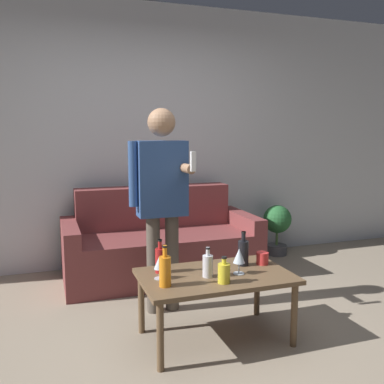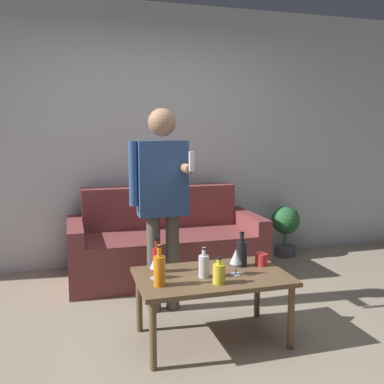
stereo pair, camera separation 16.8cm
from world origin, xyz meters
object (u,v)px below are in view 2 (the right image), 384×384
(bottle_orange, at_px, (219,273))
(couch, at_px, (165,244))
(coffee_table, at_px, (212,282))
(person_standing_front, at_px, (162,193))

(bottle_orange, bearing_deg, couch, 89.93)
(couch, relative_size, bottle_orange, 10.79)
(couch, xyz_separation_m, coffee_table, (0.01, -1.40, 0.11))
(couch, relative_size, coffee_table, 1.83)
(couch, xyz_separation_m, person_standing_front, (-0.20, -0.83, 0.63))
(couch, bearing_deg, coffee_table, -89.56)
(couch, distance_m, bottle_orange, 1.59)
(bottle_orange, height_order, person_standing_front, person_standing_front)
(bottle_orange, relative_size, person_standing_front, 0.11)
(couch, height_order, person_standing_front, person_standing_front)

